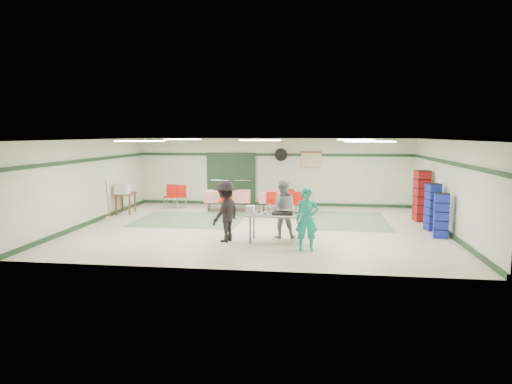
# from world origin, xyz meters

# --- Properties ---
(floor) EXTENTS (11.00, 11.00, 0.00)m
(floor) POSITION_xyz_m (0.00, 0.00, 0.00)
(floor) COLOR beige
(floor) RESTS_ON ground
(ceiling) EXTENTS (11.00, 11.00, 0.00)m
(ceiling) POSITION_xyz_m (0.00, 0.00, 2.70)
(ceiling) COLOR silver
(ceiling) RESTS_ON wall_back
(wall_back) EXTENTS (11.00, 0.00, 11.00)m
(wall_back) POSITION_xyz_m (0.00, 4.50, 1.35)
(wall_back) COLOR beige
(wall_back) RESTS_ON floor
(wall_front) EXTENTS (11.00, 0.00, 11.00)m
(wall_front) POSITION_xyz_m (0.00, -4.50, 1.35)
(wall_front) COLOR beige
(wall_front) RESTS_ON floor
(wall_left) EXTENTS (0.00, 9.00, 9.00)m
(wall_left) POSITION_xyz_m (-5.50, 0.00, 1.35)
(wall_left) COLOR beige
(wall_left) RESTS_ON floor
(wall_right) EXTENTS (0.00, 9.00, 9.00)m
(wall_right) POSITION_xyz_m (5.50, 0.00, 1.35)
(wall_right) COLOR beige
(wall_right) RESTS_ON floor
(trim_back) EXTENTS (11.00, 0.06, 0.10)m
(trim_back) POSITION_xyz_m (0.00, 4.47, 2.05)
(trim_back) COLOR #1C341F
(trim_back) RESTS_ON wall_back
(baseboard_back) EXTENTS (11.00, 0.06, 0.12)m
(baseboard_back) POSITION_xyz_m (0.00, 4.47, 0.06)
(baseboard_back) COLOR #1C341F
(baseboard_back) RESTS_ON floor
(trim_left) EXTENTS (0.06, 9.00, 0.10)m
(trim_left) POSITION_xyz_m (-5.47, 0.00, 2.05)
(trim_left) COLOR #1C341F
(trim_left) RESTS_ON wall_back
(baseboard_left) EXTENTS (0.06, 9.00, 0.12)m
(baseboard_left) POSITION_xyz_m (-5.47, 0.00, 0.06)
(baseboard_left) COLOR #1C341F
(baseboard_left) RESTS_ON floor
(trim_right) EXTENTS (0.06, 9.00, 0.10)m
(trim_right) POSITION_xyz_m (5.47, 0.00, 2.05)
(trim_right) COLOR #1C341F
(trim_right) RESTS_ON wall_back
(baseboard_right) EXTENTS (0.06, 9.00, 0.12)m
(baseboard_right) POSITION_xyz_m (5.47, 0.00, 0.06)
(baseboard_right) COLOR #1C341F
(baseboard_right) RESTS_ON floor
(green_patch_a) EXTENTS (3.50, 3.00, 0.01)m
(green_patch_a) POSITION_xyz_m (-2.50, 1.00, 0.00)
(green_patch_a) COLOR gray
(green_patch_a) RESTS_ON floor
(green_patch_b) EXTENTS (2.50, 3.50, 0.01)m
(green_patch_b) POSITION_xyz_m (2.80, 1.50, 0.00)
(green_patch_b) COLOR gray
(green_patch_b) RESTS_ON floor
(double_door_left) EXTENTS (0.90, 0.06, 2.10)m
(double_door_left) POSITION_xyz_m (-2.20, 4.44, 1.05)
(double_door_left) COLOR gray
(double_door_left) RESTS_ON floor
(double_door_right) EXTENTS (0.90, 0.06, 2.10)m
(double_door_right) POSITION_xyz_m (-1.25, 4.44, 1.05)
(double_door_right) COLOR gray
(double_door_right) RESTS_ON floor
(door_frame) EXTENTS (2.00, 0.03, 2.15)m
(door_frame) POSITION_xyz_m (-1.73, 4.42, 1.05)
(door_frame) COLOR #1C341F
(door_frame) RESTS_ON floor
(wall_fan) EXTENTS (0.50, 0.10, 0.50)m
(wall_fan) POSITION_xyz_m (0.30, 4.44, 2.05)
(wall_fan) COLOR black
(wall_fan) RESTS_ON wall_back
(scroll_banner) EXTENTS (0.80, 0.02, 0.60)m
(scroll_banner) POSITION_xyz_m (1.50, 4.44, 1.85)
(scroll_banner) COLOR #DFBA8B
(scroll_banner) RESTS_ON wall_back
(serving_table) EXTENTS (1.85, 0.81, 0.76)m
(serving_table) POSITION_xyz_m (0.79, -1.89, 0.72)
(serving_table) COLOR #BABAB5
(serving_table) RESTS_ON floor
(sheet_tray_right) EXTENTS (0.63, 0.49, 0.02)m
(sheet_tray_right) POSITION_xyz_m (1.41, -1.90, 0.77)
(sheet_tray_right) COLOR silver
(sheet_tray_right) RESTS_ON serving_table
(sheet_tray_mid) EXTENTS (0.55, 0.42, 0.02)m
(sheet_tray_mid) POSITION_xyz_m (0.70, -1.73, 0.77)
(sheet_tray_mid) COLOR silver
(sheet_tray_mid) RESTS_ON serving_table
(sheet_tray_left) EXTENTS (0.57, 0.44, 0.02)m
(sheet_tray_left) POSITION_xyz_m (0.25, -1.98, 0.77)
(sheet_tray_left) COLOR silver
(sheet_tray_left) RESTS_ON serving_table
(baking_pan) EXTENTS (0.54, 0.35, 0.08)m
(baking_pan) POSITION_xyz_m (0.83, -1.94, 0.80)
(baking_pan) COLOR black
(baking_pan) RESTS_ON serving_table
(foam_box_stack) EXTENTS (0.23, 0.21, 0.20)m
(foam_box_stack) POSITION_xyz_m (-0.05, -1.80, 0.86)
(foam_box_stack) COLOR white
(foam_box_stack) RESTS_ON serving_table
(volunteer_teal) EXTENTS (0.58, 0.39, 1.56)m
(volunteer_teal) POSITION_xyz_m (1.48, -2.65, 0.78)
(volunteer_teal) COLOR #159680
(volunteer_teal) RESTS_ON floor
(volunteer_grey) EXTENTS (0.81, 0.65, 1.61)m
(volunteer_grey) POSITION_xyz_m (0.78, -1.32, 0.80)
(volunteer_grey) COLOR gray
(volunteer_grey) RESTS_ON floor
(volunteer_dark) EXTENTS (0.93, 1.19, 1.62)m
(volunteer_dark) POSITION_xyz_m (-0.70, -1.94, 0.81)
(volunteer_dark) COLOR black
(volunteer_dark) RESTS_ON floor
(dining_table_a) EXTENTS (1.96, 1.05, 0.77)m
(dining_table_a) POSITION_xyz_m (0.63, 2.86, 0.57)
(dining_table_a) COLOR red
(dining_table_a) RESTS_ON floor
(dining_table_b) EXTENTS (1.76, 0.94, 0.77)m
(dining_table_b) POSITION_xyz_m (-1.57, 2.86, 0.57)
(dining_table_b) COLOR red
(dining_table_b) RESTS_ON floor
(chair_a) EXTENTS (0.47, 0.47, 0.93)m
(chair_a) POSITION_xyz_m (0.73, 2.30, 0.57)
(chair_a) COLOR #B1130E
(chair_a) RESTS_ON floor
(chair_b) EXTENTS (0.40, 0.40, 0.81)m
(chair_b) POSITION_xyz_m (0.12, 2.29, 0.49)
(chair_b) COLOR #B1130E
(chair_b) RESTS_ON floor
(chair_c) EXTENTS (0.39, 0.39, 0.83)m
(chair_c) POSITION_xyz_m (1.12, 2.29, 0.51)
(chair_c) COLOR #B1130E
(chair_c) RESTS_ON floor
(chair_d) EXTENTS (0.50, 0.50, 0.89)m
(chair_d) POSITION_xyz_m (-1.55, 2.30, 0.55)
(chair_d) COLOR #B1130E
(chair_d) RESTS_ON floor
(chair_loose_a) EXTENTS (0.55, 0.55, 0.89)m
(chair_loose_a) POSITION_xyz_m (-3.51, 3.34, 0.55)
(chair_loose_a) COLOR #B1130E
(chair_loose_a) RESTS_ON floor
(chair_loose_b) EXTENTS (0.44, 0.44, 0.93)m
(chair_loose_b) POSITION_xyz_m (-3.86, 3.15, 0.57)
(chair_loose_b) COLOR #B1130E
(chair_loose_b) RESTS_ON floor
(crate_stack_blue_a) EXTENTS (0.44, 0.44, 1.41)m
(crate_stack_blue_a) POSITION_xyz_m (5.15, 0.22, 0.71)
(crate_stack_blue_a) COLOR #1B26A3
(crate_stack_blue_a) RESTS_ON floor
(crate_stack_red) EXTENTS (0.50, 0.50, 1.69)m
(crate_stack_red) POSITION_xyz_m (5.15, 1.68, 0.84)
(crate_stack_red) COLOR maroon
(crate_stack_red) RESTS_ON floor
(crate_stack_blue_b) EXTENTS (0.45, 0.45, 1.25)m
(crate_stack_blue_b) POSITION_xyz_m (5.15, -0.74, 0.62)
(crate_stack_blue_b) COLOR #1B26A3
(crate_stack_blue_b) RESTS_ON floor
(printer_table) EXTENTS (0.70, 0.97, 0.74)m
(printer_table) POSITION_xyz_m (-5.15, 1.88, 0.64)
(printer_table) COLOR brown
(printer_table) RESTS_ON floor
(office_printer) EXTENTS (0.47, 0.41, 0.36)m
(office_printer) POSITION_xyz_m (-5.15, 1.60, 0.92)
(office_printer) COLOR silver
(office_printer) RESTS_ON printer_table
(broom) EXTENTS (0.08, 0.21, 1.29)m
(broom) POSITION_xyz_m (-5.23, 0.60, 0.67)
(broom) COLOR brown
(broom) RESTS_ON floor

